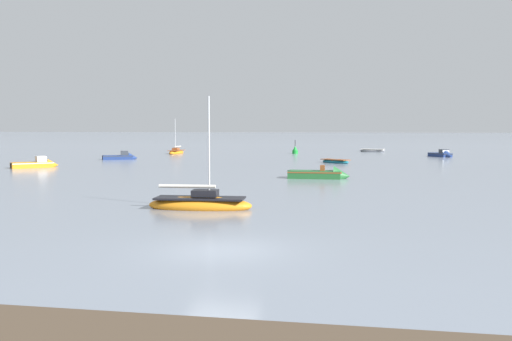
% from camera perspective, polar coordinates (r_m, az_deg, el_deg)
% --- Properties ---
extents(ground_plane, '(800.00, 800.00, 0.00)m').
position_cam_1_polar(ground_plane, '(19.75, -3.42, -8.01)').
color(ground_plane, gray).
extents(motorboat_moored_2, '(5.13, 1.84, 1.73)m').
position_cam_1_polar(motorboat_moored_2, '(46.97, 6.82, -0.51)').
color(motorboat_moored_2, '#23602D').
rests_on(motorboat_moored_2, ground).
extents(motorboat_moored_3, '(4.60, 3.33, 1.67)m').
position_cam_1_polar(motorboat_moored_3, '(75.59, -13.21, 1.28)').
color(motorboat_moored_3, navy).
rests_on(motorboat_moored_3, ground).
extents(motorboat_moored_4, '(4.56, 4.32, 1.78)m').
position_cam_1_polar(motorboat_moored_4, '(63.28, -20.95, 0.53)').
color(motorboat_moored_4, orange).
rests_on(motorboat_moored_4, ground).
extents(sailboat_moored_0, '(5.52, 2.01, 6.08)m').
position_cam_1_polar(sailboat_moored_0, '(29.54, -5.62, -3.35)').
color(sailboat_moored_0, orange).
rests_on(sailboat_moored_0, ground).
extents(motorboat_moored_6, '(3.36, 4.42, 1.61)m').
position_cam_1_polar(motorboat_moored_6, '(84.01, 18.24, 1.47)').
color(motorboat_moored_6, navy).
rests_on(motorboat_moored_6, ground).
extents(rowboat_moored_2, '(3.83, 3.45, 0.61)m').
position_cam_1_polar(rowboat_moored_2, '(67.18, 7.97, 0.90)').
color(rowboat_moored_2, '#197084').
rests_on(rowboat_moored_2, ground).
extents(rowboat_moored_3, '(4.47, 2.44, 0.67)m').
position_cam_1_polar(rowboat_moored_3, '(98.42, 11.61, 1.97)').
color(rowboat_moored_3, gray).
rests_on(rowboat_moored_3, ground).
extents(sailboat_moored_1, '(1.71, 5.17, 5.75)m').
position_cam_1_polar(sailboat_moored_1, '(90.13, -8.00, 1.84)').
color(sailboat_moored_1, orange).
rests_on(sailboat_moored_1, ground).
extents(channel_buoy, '(0.90, 0.90, 2.30)m').
position_cam_1_polar(channel_buoy, '(89.77, 3.95, 2.00)').
color(channel_buoy, '#198C2D').
rests_on(channel_buoy, ground).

